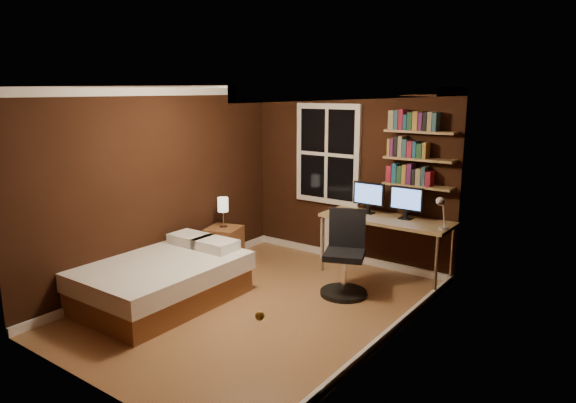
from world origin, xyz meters
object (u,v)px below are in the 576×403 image
Objects in this scene: monitor_right at (406,203)px; bedside_lamp at (223,213)px; desk at (386,222)px; office_chair at (345,262)px; bed at (163,280)px; radiator at (335,239)px; monitor_left at (369,198)px; desk_lamp at (442,213)px; nightstand at (224,246)px.

bedside_lamp is at bearing -156.40° from monitor_right.
desk is 0.37m from monitor_right.
bedside_lamp is 1.96m from office_chair.
radiator is at bearing 71.12° from bed.
monitor_left is (-0.32, 0.09, 0.27)m from desk.
monitor_left is at bearing 166.29° from desk_lamp.
desk_lamp is at bearing -1.92° from nightstand.
bed is at bearing -129.81° from monitor_right.
radiator is 1.36× the size of monitor_left.
bedside_lamp is at bearing 101.89° from bed.
bedside_lamp is at bearing -150.21° from monitor_left.
bed is 2.67m from radiator.
monitor_left is (1.75, 1.00, 0.76)m from nightstand.
desk_lamp is (2.56, 2.12, 0.77)m from bed.
bedside_lamp is (-0.31, 1.39, 0.50)m from bed.
office_chair is at bearing -112.64° from monitor_right.
office_chair is at bearing 42.09° from bed.
bed is 4.20× the size of monitor_right.
monitor_right is 0.63m from desk_lamp.
bedside_lamp is 0.42× the size of office_chair.
radiator is at bearing 45.08° from bedside_lamp.
desk is (1.76, 2.31, 0.49)m from bed.
desk_lamp is at bearing 39.14° from bed.
monitor_right reaches higher than desk.
bed is 3.09× the size of radiator.
office_chair is at bearing -79.59° from monitor_left.
monitor_left and monitor_right have the same top height.
nightstand is 0.32× the size of desk.
desk reaches higher than bed.
bed is 4.20× the size of monitor_left.
nightstand is at bearing -156.40° from monitor_right.
bed is at bearing -140.34° from desk_lamp.
bed is at bearing -127.43° from desk.
monitor_right is (0.54, 0.00, 0.00)m from monitor_left.
bed is 2.90m from monitor_left.
desk is at bearing -15.33° from monitor_left.
radiator is 1.05m from desk.
office_chair is (-0.94, -0.63, -0.64)m from desk_lamp.
nightstand is at bearing -134.92° from radiator.
bedside_lamp reaches higher than radiator.
nightstand is at bearing 160.68° from office_chair.
bedside_lamp is 0.71× the size of radiator.
bed is 3.38× the size of nightstand.
nightstand is 0.91× the size of radiator.
office_chair is (1.92, 0.10, 0.12)m from nightstand.
desk is 3.84× the size of monitor_left.
desk is (2.07, 0.92, 0.48)m from nightstand.
desk is 0.86m from desk_lamp.
office_chair is (-0.38, -0.91, -0.63)m from monitor_right.
nightstand is 1.28× the size of bedside_lamp.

